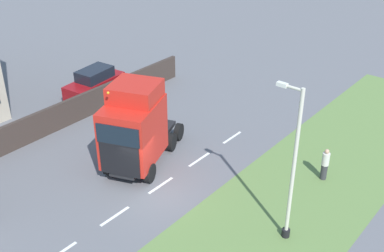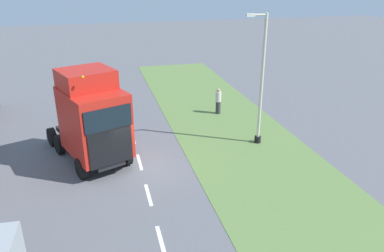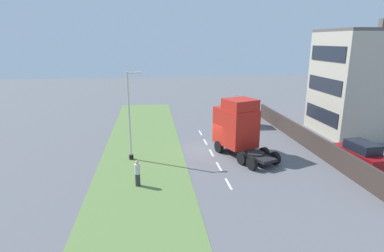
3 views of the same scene
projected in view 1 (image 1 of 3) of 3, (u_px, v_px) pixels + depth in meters
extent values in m
plane|color=slate|center=(151.00, 192.00, 24.46)|extent=(120.00, 120.00, 0.00)
cube|color=#607F42|center=(250.00, 244.00, 21.12)|extent=(7.00, 44.00, 0.01)
cube|color=white|center=(232.00, 137.00, 29.26)|extent=(0.16, 1.80, 0.00)
cube|color=white|center=(199.00, 159.00, 27.10)|extent=(0.16, 1.80, 0.00)
cube|color=white|center=(161.00, 185.00, 24.93)|extent=(0.16, 1.80, 0.00)
cube|color=white|center=(115.00, 216.00, 22.77)|extent=(0.16, 1.80, 0.00)
cube|color=#382D28|center=(43.00, 123.00, 29.06)|extent=(0.25, 24.00, 1.69)
cube|color=black|center=(145.00, 146.00, 27.09)|extent=(3.61, 6.37, 0.24)
cube|color=red|center=(133.00, 131.00, 25.08)|extent=(3.62, 4.15, 3.20)
cube|color=black|center=(120.00, 160.00, 23.95)|extent=(2.02, 0.85, 1.79)
cube|color=black|center=(118.00, 136.00, 23.27)|extent=(2.14, 0.89, 1.02)
cube|color=red|center=(135.00, 92.00, 24.52)|extent=(3.06, 2.98, 0.90)
sphere|color=orange|center=(108.00, 93.00, 23.16)|extent=(0.14, 0.14, 0.14)
cylinder|color=black|center=(155.00, 132.00, 28.19)|extent=(1.80, 1.80, 0.12)
cylinder|color=black|center=(150.00, 173.00, 25.01)|extent=(0.68, 1.08, 1.04)
cylinder|color=black|center=(109.00, 165.00, 25.64)|extent=(0.68, 1.08, 1.04)
cylinder|color=black|center=(172.00, 142.00, 27.77)|extent=(0.68, 1.08, 1.04)
cylinder|color=black|center=(135.00, 136.00, 28.40)|extent=(0.68, 1.08, 1.04)
cylinder|color=black|center=(179.00, 132.00, 28.82)|extent=(0.68, 1.08, 1.04)
cylinder|color=black|center=(143.00, 126.00, 29.45)|extent=(0.68, 1.08, 1.04)
cube|color=maroon|center=(95.00, 87.00, 33.81)|extent=(2.34, 4.66, 1.12)
cube|color=black|center=(95.00, 74.00, 33.44)|extent=(1.83, 2.63, 0.75)
cylinder|color=black|center=(90.00, 104.00, 32.58)|extent=(0.27, 0.66, 0.64)
cylinder|color=black|center=(72.00, 98.00, 33.39)|extent=(0.27, 0.66, 0.64)
cylinder|color=black|center=(118.00, 89.00, 34.72)|extent=(0.27, 0.66, 0.64)
cylinder|color=black|center=(100.00, 84.00, 35.54)|extent=(0.27, 0.66, 0.64)
cylinder|color=black|center=(286.00, 233.00, 21.46)|extent=(0.37, 0.37, 0.40)
cylinder|color=beige|center=(294.00, 169.00, 19.80)|extent=(0.17, 0.17, 7.27)
cylinder|color=beige|center=(293.00, 88.00, 18.34)|extent=(0.90, 0.12, 0.12)
cube|color=silver|center=(282.00, 85.00, 18.59)|extent=(0.44, 0.20, 0.16)
cylinder|color=#333338|center=(324.00, 172.00, 25.24)|extent=(0.34, 0.34, 0.89)
cylinder|color=beige|center=(326.00, 159.00, 24.86)|extent=(0.39, 0.39, 0.70)
sphere|color=tan|center=(327.00, 151.00, 24.63)|extent=(0.24, 0.24, 0.24)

